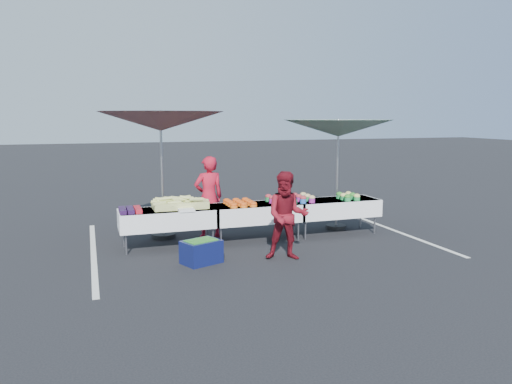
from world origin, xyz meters
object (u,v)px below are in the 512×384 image
object	(u,v)px
table_right	(335,207)
vendor	(209,197)
customer	(287,216)
table_left	(168,218)
umbrella_right	(338,129)
table_center	(256,212)
umbrella_left	(160,122)
storage_bin	(201,251)

from	to	relation	value
table_right	vendor	size ratio (longest dim) A/B	1.09
customer	table_right	bearing A→B (deg)	60.62
table_left	umbrella_right	world-z (taller)	umbrella_right
table_center	umbrella_left	xyz separation A→B (m)	(-1.78, 0.80, 1.82)
vendor	customer	size ratio (longest dim) A/B	1.09
table_left	umbrella_left	world-z (taller)	umbrella_left
table_right	table_center	bearing A→B (deg)	180.00
vendor	customer	world-z (taller)	vendor
table_left	storage_bin	distance (m)	1.36
table_right	storage_bin	size ratio (longest dim) A/B	2.47
storage_bin	table_right	bearing A→B (deg)	-0.86
table_right	umbrella_left	size ratio (longest dim) A/B	0.57
customer	umbrella_left	world-z (taller)	umbrella_left
table_left	storage_bin	size ratio (longest dim) A/B	2.47
vendor	table_center	bearing A→B (deg)	141.68
table_center	customer	bearing A→B (deg)	-87.14
customer	umbrella_right	size ratio (longest dim) A/B	0.50
table_right	customer	distance (m)	2.30
table_right	table_left	bearing A→B (deg)	180.00
customer	umbrella_left	xyz separation A→B (m)	(-1.85, 2.30, 1.62)
vendor	storage_bin	xyz separation A→B (m)	(-0.57, -1.80, -0.64)
table_center	vendor	distance (m)	1.05
vendor	customer	xyz separation A→B (m)	(0.93, -2.05, -0.07)
vendor	umbrella_right	distance (m)	3.23
umbrella_right	table_center	bearing A→B (deg)	-168.98
umbrella_left	customer	bearing A→B (deg)	-51.13
table_right	umbrella_right	bearing A→B (deg)	57.64
table_left	vendor	distance (m)	1.13
table_left	table_center	world-z (taller)	same
vendor	umbrella_left	xyz separation A→B (m)	(-0.92, 0.25, 1.55)
table_center	vendor	world-z (taller)	vendor
table_right	storage_bin	bearing A→B (deg)	-158.74
storage_bin	vendor	bearing A→B (deg)	50.40
table_left	umbrella_left	distance (m)	1.99
table_left	table_right	size ratio (longest dim) A/B	1.00
vendor	table_right	bearing A→B (deg)	162.68
customer	vendor	bearing A→B (deg)	134.06
vendor	umbrella_right	world-z (taller)	umbrella_right
table_left	table_center	distance (m)	1.80
storage_bin	customer	bearing A→B (deg)	-31.40
table_left	umbrella_right	bearing A→B (deg)	5.93
storage_bin	umbrella_left	bearing A→B (deg)	77.65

